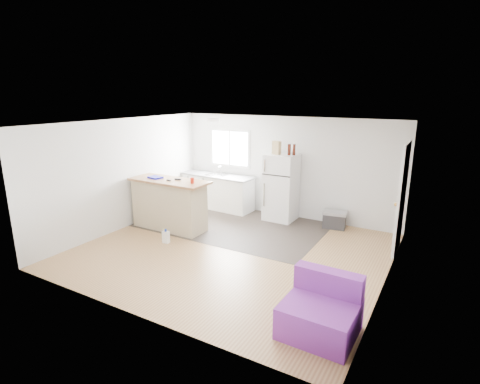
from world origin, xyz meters
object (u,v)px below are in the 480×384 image
at_px(purple_seat, 321,312).
at_px(red_cup, 192,180).
at_px(peninsula, 169,204).
at_px(blue_tray, 155,177).
at_px(cleaner_jug, 166,237).
at_px(kitchen_cabinets, 217,191).
at_px(bottle_left, 289,150).
at_px(cooler, 335,219).
at_px(mop, 167,222).
at_px(cardboard_box, 277,148).
at_px(bottle_right, 294,150).
at_px(refrigerator, 281,187).

relative_size(purple_seat, red_cup, 7.52).
bearing_deg(peninsula, blue_tray, -175.17).
distance_m(peninsula, cleaner_jug, 0.95).
xyz_separation_m(purple_seat, cleaner_jug, (-3.61, 1.26, -0.14)).
distance_m(kitchen_cabinets, purple_seat, 5.52).
distance_m(blue_tray, bottle_left, 3.03).
bearing_deg(red_cup, cooler, 36.62).
bearing_deg(bottle_left, mop, -135.21).
distance_m(cardboard_box, bottle_left, 0.30).
distance_m(purple_seat, cardboard_box, 4.57).
height_order(kitchen_cabinets, bottle_right, bottle_right).
bearing_deg(cooler, purple_seat, -84.81).
bearing_deg(purple_seat, cardboard_box, 123.59).
bearing_deg(kitchen_cabinets, mop, -85.71).
bearing_deg(cooler, kitchen_cabinets, 171.87).
xyz_separation_m(blue_tray, cardboard_box, (2.11, 1.73, 0.59)).
bearing_deg(red_cup, cleaner_jug, -105.17).
bearing_deg(purple_seat, refrigerator, 121.84).
xyz_separation_m(cooler, purple_seat, (0.92, -3.80, 0.07)).
xyz_separation_m(peninsula, red_cup, (0.66, -0.02, 0.61)).
relative_size(mop, cardboard_box, 3.73).
distance_m(cardboard_box, bottle_right, 0.40).
xyz_separation_m(cooler, mop, (-3.06, -2.06, 0.04)).
bearing_deg(bottle_left, red_cup, -128.83).
bearing_deg(cooler, peninsula, -158.21).
bearing_deg(refrigerator, red_cup, -123.38).
relative_size(blue_tray, bottle_right, 1.20).
bearing_deg(blue_tray, cooler, 28.08).
distance_m(mop, red_cup, 1.11).
height_order(peninsula, cardboard_box, cardboard_box).
bearing_deg(cleaner_jug, mop, 124.91).
bearing_deg(cleaner_jug, blue_tray, 137.81).
bearing_deg(refrigerator, peninsula, -135.84).
height_order(peninsula, cooler, peninsula).
bearing_deg(refrigerator, cooler, 2.64).
bearing_deg(bottle_right, bottle_left, -147.53).
relative_size(mop, bottle_left, 4.48).
bearing_deg(mop, cardboard_box, 20.01).
bearing_deg(peninsula, mop, -63.73).
relative_size(refrigerator, bottle_left, 6.27).
distance_m(red_cup, bottle_left, 2.30).
bearing_deg(blue_tray, peninsula, 4.50).
distance_m(kitchen_cabinets, bottle_right, 2.43).
relative_size(cardboard_box, bottle_right, 1.20).
distance_m(kitchen_cabinets, cleaner_jug, 2.58).
bearing_deg(cooler, refrigerator, 173.79).
bearing_deg(refrigerator, purple_seat, -59.08).
height_order(refrigerator, bottle_right, bottle_right).
height_order(kitchen_cabinets, bottle_left, bottle_left).
xyz_separation_m(kitchen_cabinets, peninsula, (-0.07, -1.83, 0.11)).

